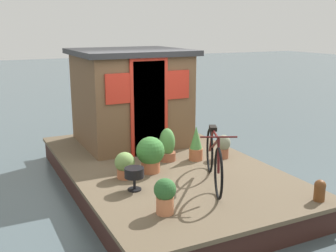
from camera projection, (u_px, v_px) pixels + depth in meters
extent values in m
plane|color=#4C5B60|center=(163.00, 186.00, 7.10)|extent=(60.00, 60.00, 0.00)
cube|color=brown|center=(163.00, 165.00, 7.01)|extent=(5.18, 3.14, 0.06)
cube|color=#381E19|center=(163.00, 176.00, 7.06)|extent=(5.08, 3.08, 0.35)
cube|color=brown|center=(130.00, 99.00, 8.09)|extent=(1.82, 1.94, 1.76)
cube|color=#28282B|center=(129.00, 52.00, 7.87)|extent=(2.02, 2.14, 0.10)
cube|color=#144733|center=(149.00, 109.00, 7.29)|extent=(0.04, 0.60, 1.70)
cube|color=red|center=(149.00, 106.00, 7.27)|extent=(0.03, 0.72, 1.80)
cube|color=red|center=(178.00, 85.00, 7.44)|extent=(0.03, 0.44, 0.52)
cube|color=red|center=(118.00, 89.00, 6.94)|extent=(0.03, 0.44, 0.52)
torus|color=black|center=(218.00, 173.00, 5.50)|extent=(0.66, 0.34, 0.71)
torus|color=black|center=(210.00, 150.00, 6.51)|extent=(0.66, 0.34, 0.71)
cylinder|color=#4C1414|center=(214.00, 145.00, 5.99)|extent=(0.90, 0.45, 0.49)
cylinder|color=#4C1414|center=(216.00, 134.00, 5.78)|extent=(0.58, 0.30, 0.07)
cylinder|color=#4C1414|center=(211.00, 141.00, 6.30)|extent=(0.34, 0.19, 0.44)
cylinder|color=#4C1414|center=(219.00, 156.00, 5.49)|extent=(0.12, 0.08, 0.46)
cube|color=black|center=(213.00, 128.00, 6.08)|extent=(0.22, 0.18, 0.06)
cylinder|color=#4C1414|center=(219.00, 137.00, 5.46)|extent=(0.24, 0.46, 0.02)
cylinder|color=#C6754C|center=(165.00, 205.00, 5.09)|extent=(0.22, 0.22, 0.22)
sphere|color=#2D602D|center=(165.00, 189.00, 5.04)|extent=(0.28, 0.28, 0.28)
cylinder|color=#B2603D|center=(125.00, 173.00, 6.30)|extent=(0.24, 0.24, 0.15)
ellipsoid|color=#70934C|center=(125.00, 162.00, 6.26)|extent=(0.31, 0.31, 0.31)
cylinder|color=#935138|center=(167.00, 156.00, 7.13)|extent=(0.30, 0.30, 0.15)
ellipsoid|color=#4C8942|center=(167.00, 142.00, 7.07)|extent=(0.28, 0.28, 0.50)
cylinder|color=#B2603D|center=(151.00, 166.00, 6.55)|extent=(0.30, 0.30, 0.19)
sphere|color=#387533|center=(150.00, 151.00, 6.49)|extent=(0.46, 0.46, 0.46)
cylinder|color=#935138|center=(223.00, 153.00, 7.25)|extent=(0.19, 0.19, 0.18)
ellipsoid|color=gray|center=(224.00, 143.00, 7.21)|extent=(0.24, 0.24, 0.29)
cylinder|color=#B2603D|center=(196.00, 154.00, 7.15)|extent=(0.24, 0.24, 0.21)
cone|color=#4C8942|center=(196.00, 137.00, 7.08)|extent=(0.21, 0.21, 0.40)
cylinder|color=black|center=(134.00, 173.00, 5.79)|extent=(0.28, 0.28, 0.14)
cylinder|color=black|center=(134.00, 184.00, 5.83)|extent=(0.04, 0.04, 0.19)
cylinder|color=black|center=(135.00, 189.00, 5.85)|extent=(0.20, 0.20, 0.02)
cylinder|color=brown|center=(319.00, 193.00, 5.47)|extent=(0.15, 0.15, 0.22)
sphere|color=brown|center=(320.00, 185.00, 5.44)|extent=(0.16, 0.16, 0.16)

